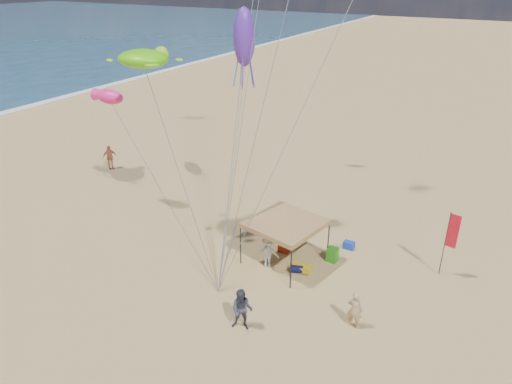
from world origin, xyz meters
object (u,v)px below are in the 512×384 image
at_px(chair_green, 332,254).
at_px(person_near_b, 242,310).
at_px(chair_yellow, 262,225).
at_px(beach_cart, 302,268).
at_px(person_near_c, 268,252).
at_px(cooler_red, 284,248).
at_px(canopy_tent, 286,205).
at_px(cooler_blue, 349,245).
at_px(person_far_a, 110,157).
at_px(feather_flag, 451,235).
at_px(person_near_a, 355,310).

distance_m(chair_green, person_near_b, 6.42).
bearing_deg(person_near_b, chair_yellow, 95.10).
xyz_separation_m(chair_yellow, beach_cart, (3.50, -2.43, -0.15)).
bearing_deg(person_near_c, chair_yellow, -70.59).
relative_size(cooler_red, person_near_b, 0.30).
height_order(canopy_tent, cooler_blue, canopy_tent).
bearing_deg(beach_cart, chair_yellow, 145.19).
bearing_deg(chair_green, canopy_tent, -148.48).
xyz_separation_m(cooler_red, chair_yellow, (-2.01, 1.31, 0.16)).
bearing_deg(canopy_tent, chair_green, 31.52).
distance_m(canopy_tent, person_near_b, 5.52).
bearing_deg(person_near_c, person_far_a, -33.03).
relative_size(chair_yellow, person_near_b, 0.39).
distance_m(feather_flag, person_near_a, 6.08).
relative_size(chair_yellow, person_near_a, 0.42).
bearing_deg(beach_cart, cooler_blue, 67.59).
relative_size(canopy_tent, person_near_c, 3.67).
bearing_deg(chair_yellow, feather_flag, 3.25).
bearing_deg(chair_green, feather_flag, 15.72).
xyz_separation_m(feather_flag, chair_green, (-4.94, -1.39, -1.84)).
bearing_deg(chair_green, person_far_a, 169.85).
bearing_deg(chair_yellow, canopy_tent, -40.92).
xyz_separation_m(cooler_blue, beach_cart, (-1.25, -3.04, 0.01)).
relative_size(beach_cart, person_near_c, 0.56).
xyz_separation_m(person_near_a, person_far_a, (-20.56, 7.22, 0.04)).
bearing_deg(person_near_a, cooler_red, -40.10).
bearing_deg(canopy_tent, person_near_b, -82.71).
relative_size(canopy_tent, beach_cart, 6.60).
xyz_separation_m(feather_flag, person_far_a, (-23.06, 1.85, -1.32)).
distance_m(canopy_tent, person_near_a, 5.70).
height_order(feather_flag, person_far_a, feather_flag).
xyz_separation_m(canopy_tent, cooler_blue, (2.34, 2.70, -2.92)).
bearing_deg(person_far_a, chair_yellow, -75.35).
height_order(cooler_blue, person_near_a, person_near_a).
relative_size(cooler_blue, beach_cart, 0.60).
distance_m(cooler_red, cooler_blue, 3.35).
height_order(cooler_blue, person_far_a, person_far_a).
height_order(canopy_tent, person_near_a, canopy_tent).
distance_m(canopy_tent, person_far_a, 16.87).
bearing_deg(person_near_c, person_near_a, 143.54).
xyz_separation_m(chair_green, person_far_a, (-18.12, 3.24, 0.52)).
relative_size(chair_yellow, person_far_a, 0.40).
relative_size(cooler_red, chair_yellow, 0.77).
bearing_deg(chair_yellow, beach_cart, -34.81).
bearing_deg(feather_flag, person_far_a, 175.40).
distance_m(canopy_tent, feather_flag, 7.48).
xyz_separation_m(chair_yellow, person_near_a, (6.85, -4.84, 0.47)).
distance_m(cooler_blue, chair_yellow, 4.79).
xyz_separation_m(cooler_red, person_near_b, (1.04, -5.80, 0.71)).
relative_size(canopy_tent, person_near_a, 3.61).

